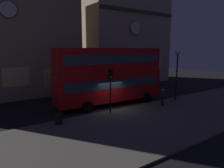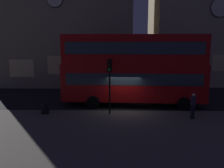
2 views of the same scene
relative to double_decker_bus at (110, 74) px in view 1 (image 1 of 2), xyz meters
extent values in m
plane|color=black|center=(-0.79, -1.24, -3.15)|extent=(80.00, 80.00, 0.00)
cube|color=#5B564F|center=(-0.79, -6.13, -3.09)|extent=(44.00, 8.40, 0.12)
cube|color=tan|center=(-7.49, 11.22, 3.97)|extent=(15.76, 8.82, 14.24)
cube|color=#F2D18C|center=(-7.49, 6.77, -0.53)|extent=(2.69, 0.06, 2.04)
cube|color=#E5C67F|center=(-3.29, 6.77, -0.90)|extent=(2.69, 0.06, 2.14)
cylinder|color=silver|center=(-7.75, 6.72, 6.35)|extent=(1.62, 0.12, 1.62)
torus|color=black|center=(-7.75, 6.72, 6.35)|extent=(1.74, 0.12, 1.74)
cube|color=tan|center=(10.55, 12.30, 3.86)|extent=(14.50, 9.36, 14.01)
cube|color=#473F33|center=(10.55, 7.50, 8.06)|extent=(14.21, 0.24, 0.44)
cube|color=#F2D18C|center=(6.69, 7.59, -0.43)|extent=(2.47, 0.06, 1.93)
cube|color=#F9E09E|center=(10.55, 7.59, -0.36)|extent=(2.47, 0.06, 1.84)
cube|color=#E5C67F|center=(14.42, 7.59, -0.43)|extent=(2.47, 0.06, 2.46)
cylinder|color=silver|center=(9.65, 7.54, 5.56)|extent=(1.90, 0.12, 1.90)
torus|color=black|center=(9.65, 7.54, 5.56)|extent=(2.02, 0.12, 2.02)
cube|color=#B20F0F|center=(0.00, 0.00, -1.19)|extent=(11.27, 2.99, 2.89)
cube|color=#B20F0F|center=(0.00, 0.00, 1.38)|extent=(11.05, 2.93, 2.25)
cube|color=#2D3842|center=(0.00, 0.00, -0.83)|extent=(10.38, 3.01, 0.90)
cube|color=#2D3842|center=(0.00, 0.00, 1.49)|extent=(10.38, 3.01, 0.90)
cube|color=#F2D84C|center=(5.52, -0.27, 2.00)|extent=(0.15, 1.47, 0.44)
sphere|color=white|center=(5.63, 0.52, -2.29)|extent=(0.24, 0.24, 0.24)
sphere|color=white|center=(5.55, -1.07, -2.29)|extent=(0.24, 0.24, 0.24)
cylinder|color=black|center=(3.85, 1.08, -2.64)|extent=(1.03, 0.29, 1.02)
cylinder|color=black|center=(3.72, -1.46, -2.64)|extent=(1.03, 0.29, 1.02)
cylinder|color=black|center=(-3.01, 1.42, -2.64)|extent=(1.03, 0.29, 1.02)
cylinder|color=black|center=(-3.13, -1.12, -2.64)|extent=(1.03, 0.29, 1.02)
cylinder|color=black|center=(-1.81, -2.73, -1.54)|extent=(0.12, 0.12, 2.98)
cube|color=black|center=(-1.81, -2.73, 0.38)|extent=(0.35, 0.29, 0.85)
sphere|color=black|center=(-1.82, -2.87, 0.65)|extent=(0.17, 0.17, 0.17)
sphere|color=black|center=(-1.82, -2.87, 0.38)|extent=(0.17, 0.17, 0.17)
sphere|color=green|center=(-1.82, -2.87, 0.11)|extent=(0.17, 0.17, 0.17)
cylinder|color=black|center=(9.87, 3.47, -1.47)|extent=(0.12, 0.12, 3.36)
cube|color=black|center=(9.87, 3.47, 0.64)|extent=(0.35, 0.29, 0.85)
sphere|color=black|center=(9.88, 3.61, 0.91)|extent=(0.17, 0.17, 0.17)
sphere|color=orange|center=(9.88, 3.61, 0.64)|extent=(0.17, 0.17, 0.17)
sphere|color=black|center=(9.88, 3.61, 0.37)|extent=(0.17, 0.17, 0.17)
cylinder|color=black|center=(6.63, -2.85, -0.60)|extent=(0.14, 0.14, 4.86)
torus|color=black|center=(6.63, -2.85, 0.15)|extent=(0.28, 0.28, 0.06)
sphere|color=#F9EFC6|center=(6.63, -2.85, 2.09)|extent=(0.56, 0.56, 0.56)
cylinder|color=black|center=(3.65, -3.67, -2.58)|extent=(0.27, 0.27, 0.91)
cylinder|color=#2D2338|center=(3.65, -3.67, -1.84)|extent=(0.34, 0.34, 0.57)
sphere|color=beige|center=(3.65, -3.67, -1.44)|extent=(0.22, 0.22, 0.22)
cylinder|color=black|center=(-6.36, -2.69, -2.63)|extent=(0.57, 0.57, 0.81)
camera|label=1|loc=(-11.28, -16.81, 2.38)|focal=32.86mm
camera|label=2|loc=(-1.36, -18.41, 1.89)|focal=37.34mm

